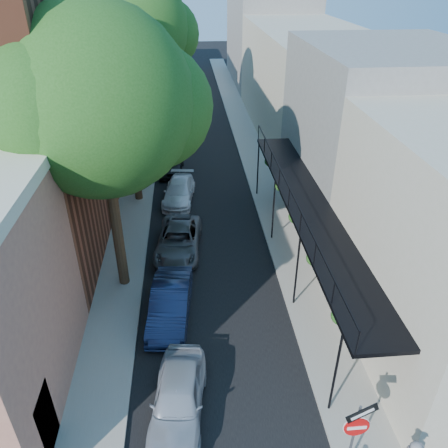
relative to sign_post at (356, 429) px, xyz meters
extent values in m
cube|color=black|center=(-3.16, 29.03, -2.03)|extent=(6.00, 64.00, 0.01)
cube|color=gray|center=(-7.16, 29.03, -1.98)|extent=(2.00, 64.00, 0.12)
cube|color=gray|center=(0.84, 29.03, -1.98)|extent=(2.00, 64.00, 0.12)
cube|color=beige|center=(-8.21, 1.53, -0.84)|extent=(0.10, 1.20, 2.20)
cube|color=gray|center=(-8.18, 13.03, 5.96)|extent=(0.06, 7.00, 4.00)
cube|color=gray|center=(-12.16, 25.03, 2.46)|extent=(8.00, 12.00, 9.00)
cube|color=#C2B4A0|center=(-12.16, 39.03, 2.96)|extent=(8.00, 16.00, 10.00)
cube|color=tan|center=(-12.16, 53.03, 1.96)|extent=(8.00, 12.00, 8.00)
cube|color=gray|center=(5.84, 14.03, 2.46)|extent=(8.00, 10.00, 9.00)
cube|color=#C2B4A0|center=(5.84, 29.03, 1.96)|extent=(8.00, 20.00, 8.00)
cube|color=gray|center=(5.84, 47.03, 2.96)|extent=(8.00, 16.00, 10.00)
cube|color=black|center=(1.04, 9.03, 1.46)|extent=(2.00, 16.00, 0.15)
cube|color=black|center=(0.09, 9.03, 2.34)|extent=(0.05, 16.00, 0.05)
cylinder|color=black|center=(0.14, 2.03, -0.23)|extent=(0.08, 0.08, 3.40)
cylinder|color=black|center=(0.14, 17.03, -0.23)|extent=(0.08, 0.08, 3.40)
sphere|color=#1F4C15|center=(0.44, 3.03, 1.01)|extent=(0.60, 0.60, 0.60)
sphere|color=#1F4C15|center=(0.44, 9.03, 1.01)|extent=(0.60, 0.60, 0.60)
sphere|color=#1F4C15|center=(0.44, 15.03, 1.01)|extent=(0.60, 0.60, 0.60)
cylinder|color=#595B60|center=(-0.01, 0.03, -0.59)|extent=(0.07, 0.07, 2.90)
cylinder|color=red|center=(-0.01, -0.01, 0.11)|extent=(0.66, 0.04, 0.66)
cube|color=white|center=(-0.01, -0.04, 0.11)|extent=(0.50, 0.02, 0.10)
cylinder|color=white|center=(-0.01, 0.01, 0.11)|extent=(0.70, 0.02, 0.70)
cube|color=black|center=(0.04, -0.02, 0.66)|extent=(0.89, 0.15, 0.58)
cube|color=white|center=(0.04, -0.05, 0.66)|extent=(0.60, 0.10, 0.31)
cylinder|color=#322314|center=(-6.96, 9.03, 1.46)|extent=(0.44, 0.44, 7.00)
sphere|color=#1F4C15|center=(-6.96, 9.03, 5.98)|extent=(6.80, 6.80, 6.80)
sphere|color=#1F4C15|center=(-5.26, 10.05, 5.48)|extent=(4.76, 4.76, 4.76)
cylinder|color=#322314|center=(-6.96, 17.03, 1.11)|extent=(0.44, 0.44, 6.30)
sphere|color=#1F4C15|center=(-6.96, 17.03, 5.16)|extent=(6.00, 6.00, 6.00)
sphere|color=#1F4C15|center=(-5.46, 17.93, 4.66)|extent=(4.20, 4.20, 4.20)
cylinder|color=#322314|center=(-6.96, 26.03, 1.64)|extent=(0.44, 0.44, 7.35)
sphere|color=#1F4C15|center=(-6.96, 26.03, 6.36)|extent=(7.00, 7.00, 7.00)
sphere|color=#1F4C15|center=(-5.21, 27.08, 5.86)|extent=(4.90, 4.90, 4.90)
imported|color=#A0A5B1|center=(-4.56, 2.40, -1.37)|extent=(2.03, 4.09, 1.34)
imported|color=#141E3F|center=(-4.88, 6.76, -1.35)|extent=(1.84, 4.31, 1.38)
imported|color=#53545A|center=(-4.56, 11.39, -1.41)|extent=(2.49, 4.66, 1.24)
imported|color=white|center=(-4.56, 16.76, -1.44)|extent=(2.14, 4.25, 1.18)
imported|color=black|center=(-5.08, 20.99, -1.39)|extent=(1.74, 3.87, 1.29)
camera|label=1|loc=(-3.92, -6.48, 10.11)|focal=35.00mm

